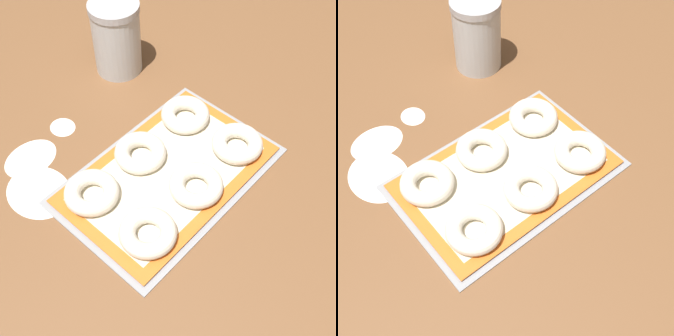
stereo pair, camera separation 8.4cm
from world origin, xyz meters
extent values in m
plane|color=brown|center=(0.00, 0.00, 0.00)|extent=(2.80, 2.80, 0.00)
cube|color=#93969B|center=(0.01, -0.01, 0.00)|extent=(0.43, 0.28, 0.01)
cube|color=orange|center=(0.01, -0.01, 0.01)|extent=(0.41, 0.26, 0.00)
cube|color=beige|center=(0.01, -0.01, 0.01)|extent=(0.36, 0.21, 0.00)
torus|color=silver|center=(-0.12, -0.08, 0.03)|extent=(0.11, 0.11, 0.03)
torus|color=silver|center=(0.01, -0.08, 0.03)|extent=(0.11, 0.11, 0.03)
torus|color=silver|center=(0.15, -0.07, 0.03)|extent=(0.11, 0.11, 0.03)
torus|color=silver|center=(-0.13, 0.06, 0.03)|extent=(0.11, 0.11, 0.03)
torus|color=silver|center=(0.00, 0.06, 0.03)|extent=(0.11, 0.11, 0.03)
torus|color=silver|center=(0.14, 0.06, 0.03)|extent=(0.11, 0.11, 0.03)
cylinder|color=silver|center=(0.18, 0.30, 0.08)|extent=(0.11, 0.11, 0.16)
cylinder|color=#B2B2B7|center=(0.18, 0.30, 0.17)|extent=(0.11, 0.11, 0.02)
ellipsoid|color=white|center=(-0.15, 0.23, 0.00)|extent=(0.11, 0.09, 0.00)
ellipsoid|color=white|center=(-0.05, 0.25, 0.00)|extent=(0.05, 0.06, 0.00)
ellipsoid|color=white|center=(-0.19, 0.15, 0.00)|extent=(0.12, 0.14, 0.00)
camera|label=1|loc=(-0.41, -0.38, 0.75)|focal=50.00mm
camera|label=2|loc=(-0.35, -0.44, 0.75)|focal=50.00mm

